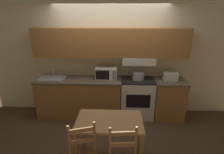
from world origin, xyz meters
TOP-DOWN VIEW (x-y plane):
  - ground_plane at (0.00, 0.00)m, footprint 16.00×16.00m
  - wall_back at (0.02, -0.07)m, footprint 5.72×0.38m
  - lower_counter_main at (-0.72, -0.28)m, footprint 1.91×0.58m
  - lower_counter_right_stub at (1.33, -0.28)m, footprint 0.67×0.58m
  - stove_range at (0.62, -0.26)m, footprint 0.75×0.53m
  - cooking_pot at (0.63, -0.23)m, footprint 0.35×0.27m
  - microwave at (-0.09, -0.20)m, footprint 0.48×0.34m
  - toaster at (1.32, -0.26)m, footprint 0.32×0.19m
  - sink_basin at (-1.32, -0.28)m, footprint 0.59×0.38m
  - dining_table at (0.06, -1.64)m, footprint 1.02×0.63m

SIDE VIEW (x-z plane):
  - ground_plane at x=0.00m, z-range 0.00..0.00m
  - stove_range at x=0.62m, z-range 0.00..0.91m
  - lower_counter_main at x=-0.72m, z-range 0.00..0.91m
  - lower_counter_right_stub at x=1.33m, z-range 0.00..0.91m
  - dining_table at x=0.06m, z-range 0.25..1.01m
  - sink_basin at x=-1.32m, z-range 0.79..1.07m
  - cooking_pot at x=0.63m, z-range 0.92..1.08m
  - toaster at x=1.32m, z-range 0.91..1.08m
  - microwave at x=-0.09m, z-range 0.91..1.18m
  - wall_back at x=0.02m, z-range 0.20..2.75m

